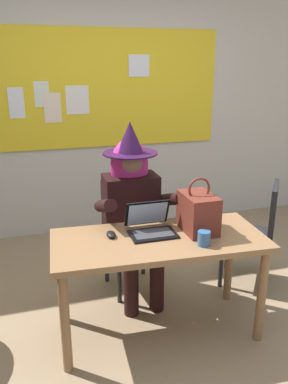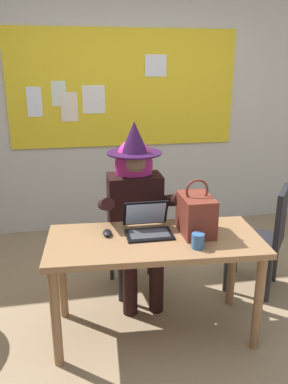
{
  "view_description": "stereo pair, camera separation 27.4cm",
  "coord_description": "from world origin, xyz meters",
  "px_view_note": "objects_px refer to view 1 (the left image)",
  "views": [
    {
      "loc": [
        -0.85,
        -2.22,
        1.8
      ],
      "look_at": [
        -0.1,
        0.28,
        0.94
      ],
      "focal_mm": 36.36,
      "sensor_mm": 36.0,
      "label": 1
    },
    {
      "loc": [
        -0.59,
        -2.28,
        1.8
      ],
      "look_at": [
        -0.1,
        0.28,
        0.94
      ],
      "focal_mm": 36.36,
      "sensor_mm": 36.0,
      "label": 2
    }
  ],
  "objects_px": {
    "computer_mouse": "(111,234)",
    "chair_at_desk": "(128,228)",
    "coffee_mug": "(204,238)",
    "person_costumed": "(133,201)",
    "handbag": "(198,212)",
    "laptop": "(151,226)",
    "desk_main": "(159,251)",
    "chair_extra_corner": "(257,229)"
  },
  "relations": [
    {
      "from": "computer_mouse",
      "to": "chair_at_desk",
      "type": "bearing_deg",
      "value": 65.89
    },
    {
      "from": "chair_at_desk",
      "to": "coffee_mug",
      "type": "distance_m",
      "value": 0.93
    },
    {
      "from": "person_costumed",
      "to": "handbag",
      "type": "distance_m",
      "value": 0.61
    },
    {
      "from": "computer_mouse",
      "to": "laptop",
      "type": "bearing_deg",
      "value": -0.39
    },
    {
      "from": "desk_main",
      "to": "person_costumed",
      "type": "bearing_deg",
      "value": 93.2
    },
    {
      "from": "chair_at_desk",
      "to": "coffee_mug",
      "type": "bearing_deg",
      "value": 12.13
    },
    {
      "from": "desk_main",
      "to": "chair_at_desk",
      "type": "bearing_deg",
      "value": 93.22
    },
    {
      "from": "laptop",
      "to": "handbag",
      "type": "xyz_separation_m",
      "value": [
        0.31,
        -0.07,
        0.09
      ]
    },
    {
      "from": "coffee_mug",
      "to": "chair_extra_corner",
      "type": "distance_m",
      "value": 0.97
    },
    {
      "from": "desk_main",
      "to": "person_costumed",
      "type": "xyz_separation_m",
      "value": [
        -0.03,
        0.55,
        0.17
      ]
    },
    {
      "from": "person_costumed",
      "to": "chair_extra_corner",
      "type": "relative_size",
      "value": 1.56
    },
    {
      "from": "chair_at_desk",
      "to": "laptop",
      "type": "xyz_separation_m",
      "value": [
        0.01,
        -0.57,
        0.25
      ]
    },
    {
      "from": "person_costumed",
      "to": "handbag",
      "type": "relative_size",
      "value": 3.69
    },
    {
      "from": "computer_mouse",
      "to": "chair_extra_corner",
      "type": "height_order",
      "value": "chair_extra_corner"
    },
    {
      "from": "person_costumed",
      "to": "coffee_mug",
      "type": "distance_m",
      "value": 0.78
    },
    {
      "from": "desk_main",
      "to": "handbag",
      "type": "height_order",
      "value": "handbag"
    },
    {
      "from": "chair_at_desk",
      "to": "person_costumed",
      "type": "height_order",
      "value": "person_costumed"
    },
    {
      "from": "desk_main",
      "to": "chair_extra_corner",
      "type": "distance_m",
      "value": 1.06
    },
    {
      "from": "chair_at_desk",
      "to": "person_costumed",
      "type": "relative_size",
      "value": 0.65
    },
    {
      "from": "desk_main",
      "to": "handbag",
      "type": "bearing_deg",
      "value": 6.87
    },
    {
      "from": "person_costumed",
      "to": "coffee_mug",
      "type": "xyz_separation_m",
      "value": [
        0.26,
        -0.73,
        -0.03
      ]
    },
    {
      "from": "handbag",
      "to": "chair_extra_corner",
      "type": "distance_m",
      "value": 0.85
    },
    {
      "from": "person_costumed",
      "to": "computer_mouse",
      "type": "bearing_deg",
      "value": -30.98
    },
    {
      "from": "person_costumed",
      "to": "handbag",
      "type": "height_order",
      "value": "person_costumed"
    },
    {
      "from": "chair_extra_corner",
      "to": "laptop",
      "type": "bearing_deg",
      "value": 52.08
    },
    {
      "from": "handbag",
      "to": "coffee_mug",
      "type": "bearing_deg",
      "value": -104.24
    },
    {
      "from": "desk_main",
      "to": "laptop",
      "type": "relative_size",
      "value": 4.61
    },
    {
      "from": "chair_at_desk",
      "to": "handbag",
      "type": "relative_size",
      "value": 2.4
    },
    {
      "from": "person_costumed",
      "to": "chair_extra_corner",
      "type": "height_order",
      "value": "person_costumed"
    },
    {
      "from": "person_costumed",
      "to": "laptop",
      "type": "height_order",
      "value": "person_costumed"
    },
    {
      "from": "computer_mouse",
      "to": "chair_extra_corner",
      "type": "bearing_deg",
      "value": 12.13
    },
    {
      "from": "chair_at_desk",
      "to": "coffee_mug",
      "type": "xyz_separation_m",
      "value": [
        0.27,
        -0.86,
        0.25
      ]
    },
    {
      "from": "person_costumed",
      "to": "chair_extra_corner",
      "type": "distance_m",
      "value": 1.07
    },
    {
      "from": "laptop",
      "to": "handbag",
      "type": "height_order",
      "value": "handbag"
    },
    {
      "from": "desk_main",
      "to": "chair_extra_corner",
      "type": "bearing_deg",
      "value": 20.29
    },
    {
      "from": "desk_main",
      "to": "coffee_mug",
      "type": "relative_size",
      "value": 15.11
    },
    {
      "from": "desk_main",
      "to": "laptop",
      "type": "bearing_deg",
      "value": 104.32
    },
    {
      "from": "desk_main",
      "to": "handbag",
      "type": "relative_size",
      "value": 3.8
    },
    {
      "from": "chair_at_desk",
      "to": "chair_extra_corner",
      "type": "height_order",
      "value": "chair_at_desk"
    },
    {
      "from": "computer_mouse",
      "to": "chair_extra_corner",
      "type": "distance_m",
      "value": 1.33
    },
    {
      "from": "person_costumed",
      "to": "laptop",
      "type": "xyz_separation_m",
      "value": [
        0.0,
        -0.45,
        -0.03
      ]
    },
    {
      "from": "laptop",
      "to": "computer_mouse",
      "type": "relative_size",
      "value": 2.99
    }
  ]
}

